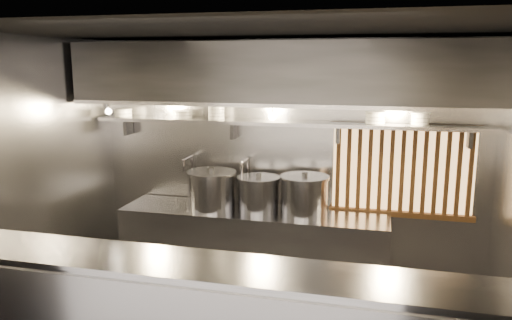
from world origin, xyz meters
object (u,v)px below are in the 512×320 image
at_px(heat_lamp, 107,106).
at_px(stock_pot_right, 258,194).
at_px(pendant_bulb, 272,116).
at_px(stock_pot_mid, 304,195).
at_px(stock_pot_left, 212,190).

relative_size(heat_lamp, stock_pot_right, 0.58).
distance_m(heat_lamp, pendant_bulb, 1.83).
distance_m(stock_pot_mid, stock_pot_right, 0.52).
bearing_deg(heat_lamp, pendant_bulb, 11.00).
distance_m(pendant_bulb, stock_pot_mid, 0.93).
relative_size(pendant_bulb, stock_pot_left, 0.26).
distance_m(pendant_bulb, stock_pot_right, 0.88).
height_order(pendant_bulb, stock_pot_left, pendant_bulb).
bearing_deg(stock_pot_left, stock_pot_right, 4.92).
xyz_separation_m(pendant_bulb, stock_pot_mid, (0.38, -0.07, -0.84)).
xyz_separation_m(pendant_bulb, stock_pot_left, (-0.68, -0.10, -0.84)).
bearing_deg(pendant_bulb, stock_pot_mid, -9.85).
relative_size(pendant_bulb, stock_pot_right, 0.31).
relative_size(heat_lamp, pendant_bulb, 1.87).
bearing_deg(pendant_bulb, stock_pot_left, -172.02).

